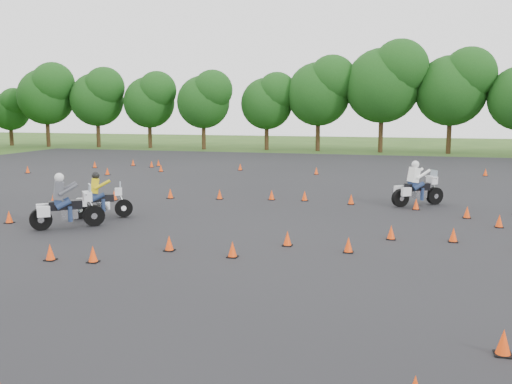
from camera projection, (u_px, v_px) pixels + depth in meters
The scene contains 7 objects.
ground at pixel (222, 249), 17.57m from camera, with size 140.00×140.00×0.00m, color #2D5119.
asphalt_pad at pixel (269, 214), 23.30m from camera, with size 62.00×62.00×0.00m, color black.
treeline at pixel (381, 103), 49.95m from camera, with size 87.29×32.25×11.15m.
traffic_cones at pixel (262, 210), 22.87m from camera, with size 36.04×32.81×0.45m.
rider_grey at pixel (67, 201), 20.44m from camera, with size 2.60×0.80×2.01m, color #484A51, non-canonical shape.
rider_yellow at pixel (102, 195), 22.29m from camera, with size 2.36×0.73×1.82m, color gold, non-canonical shape.
rider_white at pixel (418, 183), 25.15m from camera, with size 2.60×0.80×2.01m, color white, non-canonical shape.
Camera 1 is at (5.45, -16.27, 4.31)m, focal length 40.00 mm.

